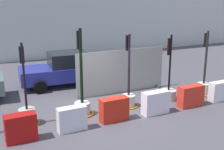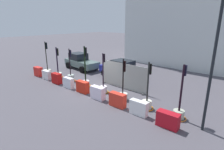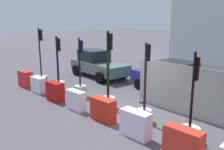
{
  "view_description": "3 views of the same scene",
  "coord_description": "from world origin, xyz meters",
  "px_view_note": "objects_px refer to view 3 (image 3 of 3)",
  "views": [
    {
      "loc": [
        -4.44,
        -10.25,
        4.61
      ],
      "look_at": [
        0.26,
        -0.22,
        1.51
      ],
      "focal_mm": 47.07,
      "sensor_mm": 36.0,
      "label": 1
    },
    {
      "loc": [
        10.25,
        -9.32,
        5.25
      ],
      "look_at": [
        2.02,
        -0.07,
        1.58
      ],
      "focal_mm": 28.95,
      "sensor_mm": 36.0,
      "label": 2
    },
    {
      "loc": [
        6.78,
        -6.99,
        3.93
      ],
      "look_at": [
        -1.43,
        0.62,
        1.31
      ],
      "focal_mm": 39.67,
      "sensor_mm": 36.0,
      "label": 3
    }
  ],
  "objects_px": {
    "construction_barrier_3": "(76,100)",
    "construction_barrier_6": "(183,143)",
    "traffic_light_2": "(80,88)",
    "construction_barrier_2": "(55,91)",
    "construction_barrier_0": "(25,79)",
    "construction_barrier_1": "(38,85)",
    "car_grey_saloon": "(98,64)",
    "traffic_light_0": "(41,75)",
    "construction_barrier_4": "(103,110)",
    "traffic_light_4": "(144,109)",
    "car_blue_estate": "(172,77)",
    "traffic_light_1": "(59,82)",
    "traffic_light_3": "(108,95)",
    "construction_barrier_5": "(136,124)",
    "traffic_light_5": "(190,127)"
  },
  "relations": [
    {
      "from": "construction_barrier_3",
      "to": "construction_barrier_6",
      "type": "distance_m",
      "value": 5.2
    },
    {
      "from": "construction_barrier_2",
      "to": "car_blue_estate",
      "type": "xyz_separation_m",
      "value": [
        3.04,
        5.29,
        0.36
      ]
    },
    {
      "from": "traffic_light_0",
      "to": "construction_barrier_5",
      "type": "xyz_separation_m",
      "value": [
        8.46,
        -0.96,
        -0.08
      ]
    },
    {
      "from": "traffic_light_0",
      "to": "construction_barrier_6",
      "type": "height_order",
      "value": "traffic_light_0"
    },
    {
      "from": "traffic_light_0",
      "to": "car_blue_estate",
      "type": "relative_size",
      "value": 0.73
    },
    {
      "from": "traffic_light_0",
      "to": "construction_barrier_0",
      "type": "height_order",
      "value": "traffic_light_0"
    },
    {
      "from": "traffic_light_0",
      "to": "construction_barrier_4",
      "type": "relative_size",
      "value": 3.09
    },
    {
      "from": "construction_barrier_4",
      "to": "car_grey_saloon",
      "type": "distance_m",
      "value": 7.41
    },
    {
      "from": "traffic_light_3",
      "to": "construction_barrier_0",
      "type": "bearing_deg",
      "value": -168.57
    },
    {
      "from": "traffic_light_4",
      "to": "car_blue_estate",
      "type": "relative_size",
      "value": 0.67
    },
    {
      "from": "car_grey_saloon",
      "to": "traffic_light_2",
      "type": "bearing_deg",
      "value": -50.69
    },
    {
      "from": "construction_barrier_2",
      "to": "traffic_light_5",
      "type": "bearing_deg",
      "value": 9.83
    },
    {
      "from": "construction_barrier_5",
      "to": "construction_barrier_3",
      "type": "bearing_deg",
      "value": -179.46
    },
    {
      "from": "traffic_light_0",
      "to": "traffic_light_3",
      "type": "distance_m",
      "value": 5.83
    },
    {
      "from": "construction_barrier_6",
      "to": "construction_barrier_1",
      "type": "bearing_deg",
      "value": -179.57
    },
    {
      "from": "traffic_light_0",
      "to": "traffic_light_4",
      "type": "bearing_deg",
      "value": 1.45
    },
    {
      "from": "traffic_light_3",
      "to": "traffic_light_2",
      "type": "bearing_deg",
      "value": 179.84
    },
    {
      "from": "construction_barrier_3",
      "to": "construction_barrier_4",
      "type": "height_order",
      "value": "construction_barrier_4"
    },
    {
      "from": "traffic_light_4",
      "to": "construction_barrier_3",
      "type": "bearing_deg",
      "value": -157.33
    },
    {
      "from": "traffic_light_4",
      "to": "traffic_light_2",
      "type": "bearing_deg",
      "value": -179.96
    },
    {
      "from": "traffic_light_1",
      "to": "traffic_light_3",
      "type": "xyz_separation_m",
      "value": [
        3.87,
        0.18,
        0.16
      ]
    },
    {
      "from": "construction_barrier_0",
      "to": "construction_barrier_2",
      "type": "distance_m",
      "value": 3.36
    },
    {
      "from": "traffic_light_3",
      "to": "car_grey_saloon",
      "type": "bearing_deg",
      "value": 144.82
    },
    {
      "from": "traffic_light_4",
      "to": "construction_barrier_4",
      "type": "xyz_separation_m",
      "value": [
        -1.18,
        -1.07,
        -0.07
      ]
    },
    {
      "from": "traffic_light_0",
      "to": "traffic_light_2",
      "type": "bearing_deg",
      "value": 3.03
    },
    {
      "from": "traffic_light_0",
      "to": "construction_barrier_6",
      "type": "distance_m",
      "value": 10.28
    },
    {
      "from": "traffic_light_0",
      "to": "construction_barrier_5",
      "type": "bearing_deg",
      "value": -6.44
    },
    {
      "from": "construction_barrier_1",
      "to": "traffic_light_1",
      "type": "bearing_deg",
      "value": 67.82
    },
    {
      "from": "traffic_light_4",
      "to": "construction_barrier_3",
      "type": "height_order",
      "value": "traffic_light_4"
    },
    {
      "from": "traffic_light_1",
      "to": "traffic_light_4",
      "type": "height_order",
      "value": "traffic_light_4"
    },
    {
      "from": "traffic_light_1",
      "to": "car_grey_saloon",
      "type": "relative_size",
      "value": 0.64
    },
    {
      "from": "construction_barrier_6",
      "to": "car_blue_estate",
      "type": "height_order",
      "value": "car_blue_estate"
    },
    {
      "from": "traffic_light_5",
      "to": "construction_barrier_2",
      "type": "xyz_separation_m",
      "value": [
        -6.53,
        -1.13,
        -0.02
      ]
    },
    {
      "from": "traffic_light_1",
      "to": "construction_barrier_4",
      "type": "distance_m",
      "value": 4.83
    },
    {
      "from": "construction_barrier_0",
      "to": "traffic_light_1",
      "type": "bearing_deg",
      "value": 26.81
    },
    {
      "from": "traffic_light_4",
      "to": "construction_barrier_2",
      "type": "height_order",
      "value": "traffic_light_4"
    },
    {
      "from": "construction_barrier_2",
      "to": "traffic_light_4",
      "type": "bearing_deg",
      "value": 14.93
    },
    {
      "from": "construction_barrier_5",
      "to": "car_blue_estate",
      "type": "height_order",
      "value": "car_blue_estate"
    },
    {
      "from": "construction_barrier_0",
      "to": "construction_barrier_1",
      "type": "height_order",
      "value": "construction_barrier_0"
    },
    {
      "from": "traffic_light_2",
      "to": "construction_barrier_2",
      "type": "distance_m",
      "value": 1.28
    },
    {
      "from": "traffic_light_2",
      "to": "traffic_light_3",
      "type": "bearing_deg",
      "value": -0.16
    },
    {
      "from": "construction_barrier_1",
      "to": "traffic_light_0",
      "type": "bearing_deg",
      "value": 147.56
    },
    {
      "from": "traffic_light_3",
      "to": "construction_barrier_0",
      "type": "xyz_separation_m",
      "value": [
        -5.86,
        -1.19,
        -0.15
      ]
    },
    {
      "from": "construction_barrier_6",
      "to": "car_grey_saloon",
      "type": "relative_size",
      "value": 0.25
    },
    {
      "from": "construction_barrier_5",
      "to": "car_grey_saloon",
      "type": "bearing_deg",
      "value": 148.57
    },
    {
      "from": "traffic_light_2",
      "to": "construction_barrier_4",
      "type": "relative_size",
      "value": 2.76
    },
    {
      "from": "traffic_light_2",
      "to": "construction_barrier_4",
      "type": "bearing_deg",
      "value": -19.76
    },
    {
      "from": "construction_barrier_6",
      "to": "traffic_light_5",
      "type": "bearing_deg",
      "value": 110.49
    },
    {
      "from": "car_blue_estate",
      "to": "construction_barrier_0",
      "type": "bearing_deg",
      "value": -140.55
    },
    {
      "from": "construction_barrier_3",
      "to": "construction_barrier_4",
      "type": "bearing_deg",
      "value": 3.95
    }
  ]
}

